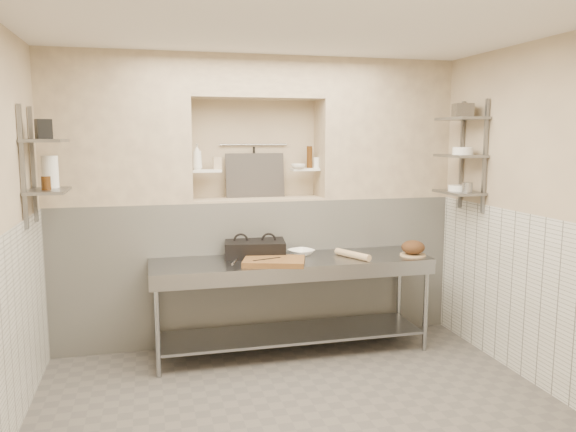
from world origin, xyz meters
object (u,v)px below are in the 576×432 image
object	(u,v)px
mixing_bowl	(301,252)
jug_left	(50,172)
bread_loaf	(413,247)
panini_press	(255,248)
rolling_pin	(353,255)
bowl_alcove	(298,166)
bottle_soap	(197,157)
prep_table	(292,286)
cutting_board	(274,261)

from	to	relation	value
mixing_bowl	jug_left	world-z (taller)	jug_left
bread_loaf	panini_press	bearing A→B (deg)	167.02
panini_press	rolling_pin	size ratio (longest dim) A/B	1.46
mixing_bowl	rolling_pin	bearing A→B (deg)	-28.33
bowl_alcove	mixing_bowl	bearing A→B (deg)	-100.17
bottle_soap	jug_left	bearing A→B (deg)	-156.29
bread_loaf	bottle_soap	distance (m)	2.26
mixing_bowl	bowl_alcove	xyz separation A→B (m)	(0.06, 0.36, 0.81)
mixing_bowl	bottle_soap	size ratio (longest dim) A/B	0.93
bread_loaf	jug_left	size ratio (longest dim) A/B	0.85
prep_table	mixing_bowl	distance (m)	0.35
bowl_alcove	bread_loaf	bearing A→B (deg)	-33.14
prep_table	rolling_pin	size ratio (longest dim) A/B	6.16
prep_table	bottle_soap	bearing A→B (deg)	144.65
cutting_board	rolling_pin	size ratio (longest dim) A/B	1.28
bowl_alcove	jug_left	world-z (taller)	jug_left
bowl_alcove	jug_left	bearing A→B (deg)	-167.69
rolling_pin	bowl_alcove	size ratio (longest dim) A/B	2.89
panini_press	rolling_pin	bearing A→B (deg)	-10.35
prep_table	mixing_bowl	size ratio (longest dim) A/B	11.16
mixing_bowl	prep_table	bearing A→B (deg)	-130.66
mixing_bowl	bottle_soap	xyz separation A→B (m)	(-0.94, 0.42, 0.91)
jug_left	panini_press	bearing A→B (deg)	6.45
bottle_soap	jug_left	size ratio (longest dim) A/B	0.95
prep_table	jug_left	world-z (taller)	jug_left
cutting_board	bread_loaf	distance (m)	1.37
panini_press	rolling_pin	distance (m)	0.93
rolling_pin	bread_loaf	xyz separation A→B (m)	(0.60, -0.04, 0.05)
bread_loaf	rolling_pin	bearing A→B (deg)	176.37
rolling_pin	jug_left	size ratio (longest dim) A/B	1.60
rolling_pin	bowl_alcove	world-z (taller)	bowl_alcove
panini_press	jug_left	distance (m)	1.92
rolling_pin	bread_loaf	size ratio (longest dim) A/B	1.89
bread_loaf	bowl_alcove	xyz separation A→B (m)	(-0.97, 0.63, 0.75)
mixing_bowl	rolling_pin	distance (m)	0.50
bread_loaf	bowl_alcove	world-z (taller)	bowl_alcove
bottle_soap	bowl_alcove	xyz separation A→B (m)	(1.00, -0.06, -0.10)
cutting_board	mixing_bowl	size ratio (longest dim) A/B	2.32
panini_press	bread_loaf	bearing A→B (deg)	-4.30
jug_left	rolling_pin	bearing A→B (deg)	-2.28
cutting_board	jug_left	xyz separation A→B (m)	(-1.85, 0.17, 0.82)
cutting_board	bread_loaf	bearing A→B (deg)	1.24
rolling_pin	prep_table	bearing A→B (deg)	171.78
cutting_board	bowl_alcove	distance (m)	1.12
panini_press	jug_left	bearing A→B (deg)	-164.87
cutting_board	mixing_bowl	bearing A→B (deg)	42.14
jug_left	bottle_soap	bearing A→B (deg)	23.71
bread_loaf	mixing_bowl	bearing A→B (deg)	165.23
panini_press	bread_loaf	xyz separation A→B (m)	(1.48, -0.34, 0.00)
mixing_bowl	rolling_pin	size ratio (longest dim) A/B	0.55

